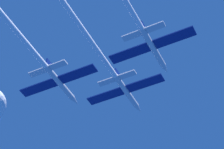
# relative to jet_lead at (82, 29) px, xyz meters

# --- Properties ---
(jet_lead) EXTENTS (18.55, 67.41, 3.07)m
(jet_lead) POSITION_rel_jet_lead_xyz_m (0.00, 0.00, 0.00)
(jet_lead) COLOR silver
(jet_left_wing) EXTENTS (18.55, 56.93, 3.07)m
(jet_left_wing) POSITION_rel_jet_lead_xyz_m (-11.32, -5.70, -1.31)
(jet_left_wing) COLOR silver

